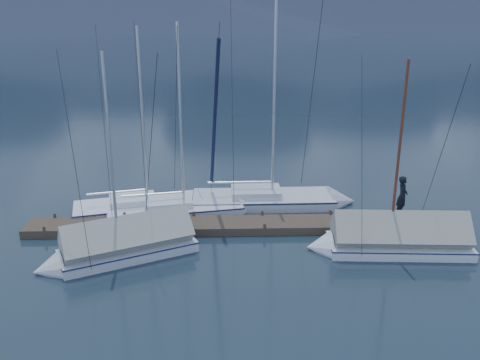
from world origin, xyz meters
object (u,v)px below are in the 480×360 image
object	(u,v)px
sailboat_open_left	(158,206)
sailboat_covered_far	(116,248)
sailboat_open_mid	(195,209)
sailboat_covered_near	(386,241)
sailboat_open_right	(283,201)
person	(402,196)

from	to	relation	value
sailboat_open_left	sailboat_covered_far	world-z (taller)	sailboat_open_left
sailboat_open_left	sailboat_covered_far	xyz separation A→B (m)	(-1.00, -4.91, 0.25)
sailboat_open_mid	sailboat_covered_near	world-z (taller)	sailboat_open_mid
sailboat_open_mid	sailboat_open_right	world-z (taller)	sailboat_open_right
sailboat_open_mid	sailboat_covered_near	xyz separation A→B (m)	(7.61, -4.10, 0.24)
sailboat_covered_far	person	size ratio (longest dim) A/B	4.65
sailboat_covered_near	person	xyz separation A→B (m)	(1.44, 2.67, 0.83)
sailboat_open_left	sailboat_open_right	bearing A→B (deg)	3.80
person	sailboat_open_left	bearing A→B (deg)	104.59
sailboat_open_left	sailboat_covered_near	xyz separation A→B (m)	(9.34, -4.60, 0.24)
sailboat_open_left	sailboat_open_mid	distance (m)	1.80
sailboat_covered_near	sailboat_open_left	bearing A→B (deg)	153.77
sailboat_open_mid	person	world-z (taller)	sailboat_open_mid
sailboat_open_mid	sailboat_open_right	distance (m)	4.28
person	sailboat_covered_near	bearing A→B (deg)	176.45
sailboat_covered_near	person	bearing A→B (deg)	61.69
sailboat_open_mid	sailboat_covered_far	distance (m)	5.19
sailboat_covered_far	person	xyz separation A→B (m)	(11.77, 2.98, 0.83)
sailboat_open_right	sailboat_covered_near	world-z (taller)	sailboat_open_right
sailboat_open_mid	sailboat_covered_near	distance (m)	8.65
sailboat_open_right	sailboat_covered_far	world-z (taller)	sailboat_open_right
sailboat_open_right	sailboat_covered_far	distance (m)	8.71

